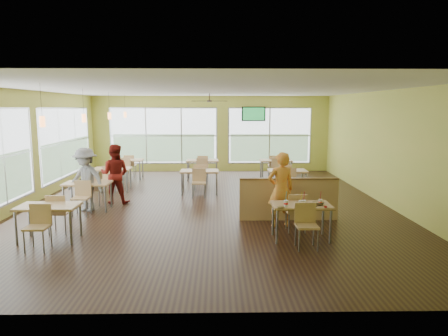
{
  "coord_description": "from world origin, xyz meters",
  "views": [
    {
      "loc": [
        0.26,
        -11.0,
        2.74
      ],
      "look_at": [
        0.44,
        -0.62,
        1.15
      ],
      "focal_mm": 32.0,
      "sensor_mm": 36.0,
      "label": 1
    }
  ],
  "objects": [
    {
      "name": "wrapper_mid",
      "position": [
        2.01,
        -2.91,
        0.77
      ],
      "size": [
        0.24,
        0.23,
        0.05
      ],
      "primitive_type": "ellipsoid",
      "rotation": [
        0.0,
        0.0,
        0.37
      ],
      "color": "olive",
      "rests_on": "main_table"
    },
    {
      "name": "man_plaid",
      "position": [
        1.72,
        -2.08,
        0.87
      ],
      "size": [
        0.71,
        0.54,
        1.73
      ],
      "primitive_type": "imported",
      "rotation": [
        0.0,
        0.0,
        3.35
      ],
      "color": "#F7541B",
      "rests_on": "floor"
    },
    {
      "name": "cup_yellow",
      "position": [
        1.95,
        -3.2,
        0.82
      ],
      "size": [
        0.09,
        0.09,
        0.33
      ],
      "color": "white",
      "rests_on": "main_table"
    },
    {
      "name": "pendant_lights",
      "position": [
        -3.2,
        0.68,
        2.45
      ],
      "size": [
        0.11,
        7.31,
        0.86
      ],
      "color": "#2D2119",
      "rests_on": "ceiling"
    },
    {
      "name": "wrapper_left",
      "position": [
        1.52,
        -3.3,
        0.77
      ],
      "size": [
        0.16,
        0.15,
        0.04
      ],
      "primitive_type": "ellipsoid",
      "rotation": [
        0.0,
        0.0,
        0.06
      ],
      "color": "olive",
      "rests_on": "main_table"
    },
    {
      "name": "main_table",
      "position": [
        2.0,
        -3.0,
        0.63
      ],
      "size": [
        1.22,
        1.52,
        0.87
      ],
      "color": "tan",
      "rests_on": "floor"
    },
    {
      "name": "cup_blue",
      "position": [
        1.64,
        -3.2,
        0.82
      ],
      "size": [
        0.09,
        0.09,
        0.34
      ],
      "color": "white",
      "rests_on": "main_table"
    },
    {
      "name": "cup_red_near",
      "position": [
        2.01,
        -3.2,
        0.82
      ],
      "size": [
        0.09,
        0.09,
        0.34
      ],
      "color": "white",
      "rests_on": "main_table"
    },
    {
      "name": "tv_backwall",
      "position": [
        1.8,
        5.9,
        2.45
      ],
      "size": [
        1.0,
        0.07,
        0.6
      ],
      "color": "black",
      "rests_on": "wall_back"
    },
    {
      "name": "food_basket",
      "position": [
        2.34,
        -3.04,
        0.78
      ],
      "size": [
        0.24,
        0.24,
        0.05
      ],
      "color": "black",
      "rests_on": "main_table"
    },
    {
      "name": "window_bays",
      "position": [
        -2.65,
        3.08,
        1.48
      ],
      "size": [
        9.24,
        10.24,
        2.38
      ],
      "color": "white",
      "rests_on": "room"
    },
    {
      "name": "ceiling_fan",
      "position": [
        -0.0,
        3.0,
        2.95
      ],
      "size": [
        1.25,
        1.25,
        0.29
      ],
      "color": "#2D2119",
      "rests_on": "ceiling"
    },
    {
      "name": "room",
      "position": [
        0.0,
        0.0,
        1.6
      ],
      "size": [
        12.0,
        12.04,
        3.2
      ],
      "color": "black",
      "rests_on": "ground"
    },
    {
      "name": "patron_maroon",
      "position": [
        -2.66,
        0.24,
        0.85
      ],
      "size": [
        0.87,
        0.7,
        1.7
      ],
      "primitive_type": "imported",
      "rotation": [
        0.0,
        0.0,
        3.07
      ],
      "color": "maroon",
      "rests_on": "floor"
    },
    {
      "name": "patron_grey",
      "position": [
        -3.21,
        -0.6,
        0.84
      ],
      "size": [
        1.24,
        0.98,
        1.69
      ],
      "primitive_type": "imported",
      "rotation": [
        0.0,
        0.0,
        -0.36
      ],
      "color": "slate",
      "rests_on": "floor"
    },
    {
      "name": "cup_red_far",
      "position": [
        2.37,
        -3.07,
        0.81
      ],
      "size": [
        0.09,
        0.09,
        0.31
      ],
      "color": "white",
      "rests_on": "main_table"
    },
    {
      "name": "ketchup_cup",
      "position": [
        2.43,
        -3.28,
        0.76
      ],
      "size": [
        0.06,
        0.06,
        0.03
      ],
      "primitive_type": "cylinder",
      "color": "#960406",
      "rests_on": "main_table"
    },
    {
      "name": "dining_tables",
      "position": [
        -1.05,
        1.71,
        0.63
      ],
      "size": [
        6.92,
        8.72,
        0.87
      ],
      "color": "tan",
      "rests_on": "floor"
    },
    {
      "name": "wrapper_right",
      "position": [
        2.21,
        -3.21,
        0.77
      ],
      "size": [
        0.17,
        0.16,
        0.03
      ],
      "primitive_type": "ellipsoid",
      "rotation": [
        0.0,
        0.0,
        -0.34
      ],
      "color": "olive",
      "rests_on": "main_table"
    },
    {
      "name": "half_wall_divider",
      "position": [
        2.0,
        -1.55,
        0.52
      ],
      "size": [
        2.4,
        0.14,
        1.04
      ],
      "color": "tan",
      "rests_on": "floor"
    }
  ]
}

